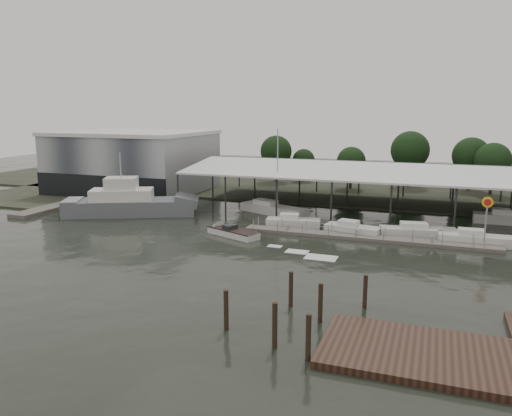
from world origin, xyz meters
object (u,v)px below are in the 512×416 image
(grey_trawler, at_px, (131,203))
(speedboat_underway, at_px, (230,232))
(white_sailboat, at_px, (273,209))
(shell_fuel_sign, at_px, (487,213))

(grey_trawler, xyz_separation_m, speedboat_underway, (17.05, -5.77, -1.19))
(grey_trawler, height_order, white_sailboat, white_sailboat)
(shell_fuel_sign, distance_m, white_sailboat, 27.91)
(grey_trawler, distance_m, white_sailboat, 19.53)
(grey_trawler, bearing_deg, speedboat_underway, -43.84)
(white_sailboat, bearing_deg, grey_trawler, -135.76)
(grey_trawler, bearing_deg, shell_fuel_sign, -28.30)
(white_sailboat, xyz_separation_m, speedboat_underway, (-1.04, -13.06, -0.25))
(shell_fuel_sign, height_order, speedboat_underway, shell_fuel_sign)
(grey_trawler, height_order, speedboat_underway, grey_trawler)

